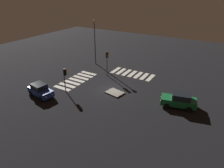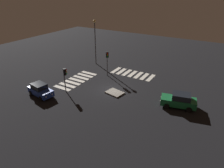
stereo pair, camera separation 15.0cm
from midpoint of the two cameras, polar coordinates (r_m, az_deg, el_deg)
The scene contains 9 objects.
ground_plane at distance 30.06m, azimuth -0.14°, elevation -1.71°, with size 80.00×80.00×0.00m, color black.
traffic_island at distance 29.09m, azimuth 0.66°, elevation -2.52°, with size 2.70×2.22×0.18m.
car_green at distance 26.94m, azimuth 18.65°, elevation -4.45°, with size 4.70×2.83×1.93m.
car_blue at distance 29.92m, azimuth -20.14°, elevation -1.67°, with size 4.32×2.44×1.80m.
traffic_light_north at distance 29.27m, azimuth -13.56°, elevation 2.68°, with size 0.53×0.54×3.63m.
traffic_light_east at distance 33.77m, azimuth -1.57°, elevation 7.55°, with size 0.54×0.53×4.35m.
street_lamp at distance 39.26m, azimuth -5.14°, elevation 13.88°, with size 0.56×0.56×8.65m.
crosswalk_near at distance 35.88m, azimuth 5.78°, elevation 2.95°, with size 7.60×3.20×0.02m.
crosswalk_side at distance 33.77m, azimuth -10.33°, elevation 1.12°, with size 3.20×7.60×0.02m.
Camera 1 is at (-13.53, 22.91, 13.99)m, focal length 31.66 mm.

